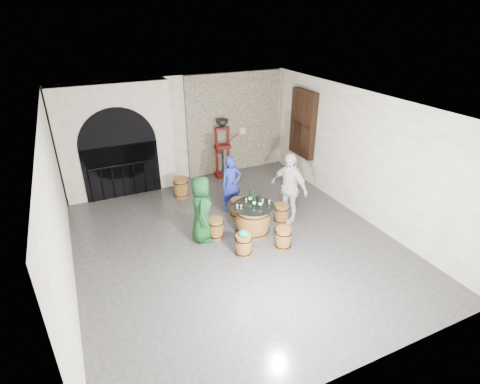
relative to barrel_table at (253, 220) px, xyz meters
name	(u,v)px	position (x,y,z in m)	size (l,w,h in m)	color
ground	(233,240)	(-0.56, -0.09, -0.38)	(8.00, 8.00, 0.00)	#2D2D2F
wall_back	(180,130)	(-0.56, 3.91, 1.22)	(8.00, 8.00, 0.00)	white
wall_front	(357,293)	(-0.56, -4.09, 1.22)	(8.00, 8.00, 0.00)	white
wall_left	(58,212)	(-4.06, -0.09, 1.22)	(8.00, 8.00, 0.00)	white
wall_right	(359,155)	(2.94, -0.09, 1.22)	(8.00, 8.00, 0.00)	white
ceiling	(232,106)	(-0.56, -0.09, 2.82)	(8.00, 8.00, 0.00)	beige
stone_facing_panel	(234,123)	(1.24, 3.85, 1.22)	(3.20, 0.12, 3.18)	gray
arched_opening	(117,141)	(-2.46, 3.64, 1.20)	(3.10, 0.60, 3.19)	white
shuttered_window	(303,124)	(2.82, 2.31, 1.42)	(0.23, 1.10, 2.00)	black
barrel_table	(253,220)	(0.00, 0.00, 0.00)	(0.99, 0.99, 0.76)	brown
barrel_stool_left	(216,228)	(-0.88, 0.21, -0.13)	(0.38, 0.38, 0.51)	brown
barrel_stool_far	(238,208)	(0.00, 0.91, -0.13)	(0.38, 0.38, 0.51)	brown
barrel_stool_right	(281,213)	(0.89, 0.16, -0.13)	(0.38, 0.38, 0.51)	brown
barrel_stool_near_right	(283,238)	(0.35, -0.84, -0.13)	(0.38, 0.38, 0.51)	brown
barrel_stool_near_left	(243,245)	(-0.58, -0.69, -0.13)	(0.38, 0.38, 0.51)	brown
green_cap	(244,233)	(-0.58, -0.70, 0.18)	(0.26, 0.22, 0.12)	#0D955B
person_green	(202,209)	(-1.19, 0.28, 0.42)	(0.78, 0.51, 1.60)	#103918
person_blue	(231,184)	(0.01, 1.30, 0.39)	(0.56, 0.37, 1.53)	navy
person_white	(289,188)	(1.09, 0.20, 0.54)	(1.07, 0.45, 1.83)	silver
wine_bottle_left	(254,201)	(0.01, -0.02, 0.52)	(0.08, 0.08, 0.32)	black
wine_bottle_center	(260,202)	(0.11, -0.14, 0.52)	(0.08, 0.08, 0.32)	black
wine_bottle_right	(250,197)	(0.02, 0.21, 0.52)	(0.08, 0.08, 0.32)	black
tasting_glass_a	(241,207)	(-0.32, -0.01, 0.43)	(0.05, 0.05, 0.10)	#AD6F21
tasting_glass_b	(263,201)	(0.27, 0.04, 0.43)	(0.05, 0.05, 0.10)	#AD6F21
tasting_glass_c	(246,200)	(-0.07, 0.23, 0.43)	(0.05, 0.05, 0.10)	#AD6F21
tasting_glass_d	(252,197)	(0.11, 0.31, 0.43)	(0.05, 0.05, 0.10)	#AD6F21
tasting_glass_e	(269,202)	(0.39, -0.08, 0.43)	(0.05, 0.05, 0.10)	#AD6F21
tasting_glass_f	(237,206)	(-0.40, 0.04, 0.43)	(0.05, 0.05, 0.10)	#AD6F21
side_barrel	(181,188)	(-1.00, 2.63, -0.09)	(0.44, 0.44, 0.59)	brown
corking_press	(223,144)	(0.68, 3.50, 0.71)	(0.77, 0.43, 1.88)	#50100D
control_box	(242,131)	(1.49, 3.77, 0.97)	(0.18, 0.10, 0.22)	silver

